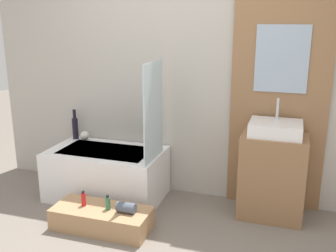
% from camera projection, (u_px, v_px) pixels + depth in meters
% --- Properties ---
extents(wall_tiled_back, '(4.20, 0.06, 2.60)m').
position_uv_depth(wall_tiled_back, '(183.00, 69.00, 3.89)').
color(wall_tiled_back, '#B7B2A8').
rests_on(wall_tiled_back, ground_plane).
extents(wall_wood_accent, '(0.89, 0.04, 2.60)m').
position_uv_depth(wall_wood_accent, '(281.00, 73.00, 3.57)').
color(wall_wood_accent, '#8E6642').
rests_on(wall_wood_accent, ground_plane).
extents(bathtub, '(1.15, 0.68, 0.50)m').
position_uv_depth(bathtub, '(107.00, 173.00, 4.02)').
color(bathtub, white).
rests_on(bathtub, ground_plane).
extents(glass_shower_screen, '(0.01, 0.49, 0.91)m').
position_uv_depth(glass_shower_screen, '(153.00, 112.00, 3.60)').
color(glass_shower_screen, silver).
rests_on(glass_shower_screen, bathtub).
extents(wooden_step_bench, '(0.86, 0.37, 0.19)m').
position_uv_depth(wooden_step_bench, '(102.00, 218.00, 3.44)').
color(wooden_step_bench, '#A87F56').
rests_on(wooden_step_bench, ground_plane).
extents(vanity_cabinet, '(0.58, 0.42, 0.78)m').
position_uv_depth(vanity_cabinet, '(272.00, 176.00, 3.60)').
color(vanity_cabinet, '#8E6642').
rests_on(vanity_cabinet, ground_plane).
extents(sink, '(0.46, 0.37, 0.32)m').
position_uv_depth(sink, '(276.00, 128.00, 3.48)').
color(sink, white).
rests_on(sink, vanity_cabinet).
extents(vase_tall_dark, '(0.06, 0.06, 0.33)m').
position_uv_depth(vase_tall_dark, '(75.00, 127.00, 4.30)').
color(vase_tall_dark, black).
rests_on(vase_tall_dark, bathtub).
extents(vase_round_light, '(0.10, 0.10, 0.10)m').
position_uv_depth(vase_round_light, '(85.00, 136.00, 4.27)').
color(vase_round_light, silver).
rests_on(vase_round_light, bathtub).
extents(bottle_soap_primary, '(0.04, 0.04, 0.14)m').
position_uv_depth(bottle_soap_primary, '(84.00, 199.00, 3.45)').
color(bottle_soap_primary, red).
rests_on(bottle_soap_primary, wooden_step_bench).
extents(bottle_soap_secondary, '(0.04, 0.04, 0.14)m').
position_uv_depth(bottle_soap_secondary, '(108.00, 203.00, 3.38)').
color(bottle_soap_secondary, '#38704C').
rests_on(bottle_soap_secondary, wooden_step_bench).
extents(towel_roll, '(0.16, 0.09, 0.09)m').
position_uv_depth(towel_roll, '(126.00, 208.00, 3.33)').
color(towel_roll, '#4C5666').
rests_on(towel_roll, wooden_step_bench).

